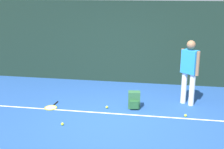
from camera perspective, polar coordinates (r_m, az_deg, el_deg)
name	(u,v)px	position (r m, az deg, el deg)	size (l,w,h in m)	color
ground_plane	(109,121)	(7.05, -0.55, -8.73)	(12.00, 12.00, 0.00)	#234C93
back_fence	(126,43)	(9.51, 2.63, 6.06)	(10.00, 0.10, 2.58)	#192D23
court_line	(112,113)	(7.42, 0.01, -7.40)	(9.00, 0.05, 0.00)	white
tennis_player	(189,69)	(7.94, 14.45, 1.07)	(0.45, 0.41, 1.70)	white
tennis_racket	(51,107)	(7.91, -11.45, -6.11)	(0.35, 0.62, 0.03)	black
backpack	(134,100)	(7.68, 4.22, -4.91)	(0.32, 0.31, 0.44)	#2D6038
tennis_ball_near_player	(185,115)	(7.44, 13.75, -7.55)	(0.07, 0.07, 0.07)	#CCE033
tennis_ball_by_fence	(62,124)	(6.91, -9.39, -9.24)	(0.07, 0.07, 0.07)	#CCE033
tennis_ball_mid_court	(107,107)	(7.71, -0.98, -6.21)	(0.07, 0.07, 0.07)	#CCE033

